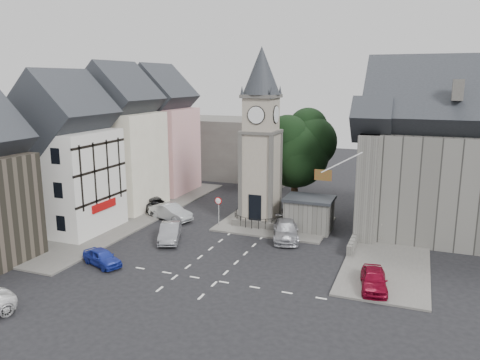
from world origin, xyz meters
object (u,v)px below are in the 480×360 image
at_px(clock_tower, 261,138).
at_px(pedestrian, 381,233).
at_px(stone_shelter, 309,214).
at_px(car_west_blue, 102,257).
at_px(car_east_red, 374,280).

bearing_deg(clock_tower, pedestrian, -9.14).
xyz_separation_m(stone_shelter, pedestrian, (6.36, -1.31, -0.64)).
relative_size(stone_shelter, car_west_blue, 1.19).
relative_size(stone_shelter, car_east_red, 1.06).
bearing_deg(car_east_red, car_west_blue, -179.42).
bearing_deg(pedestrian, clock_tower, -9.07).
relative_size(car_west_blue, car_east_red, 0.89).
height_order(stone_shelter, pedestrian, stone_shelter).
xyz_separation_m(clock_tower, pedestrian, (11.16, -1.80, -7.21)).
distance_m(stone_shelter, pedestrian, 6.53).
bearing_deg(car_west_blue, stone_shelter, -20.70).
xyz_separation_m(stone_shelter, car_east_red, (6.70, -10.50, -0.86)).
relative_size(clock_tower, car_east_red, 4.01).
distance_m(clock_tower, pedestrian, 13.41).
bearing_deg(stone_shelter, pedestrian, -11.59).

